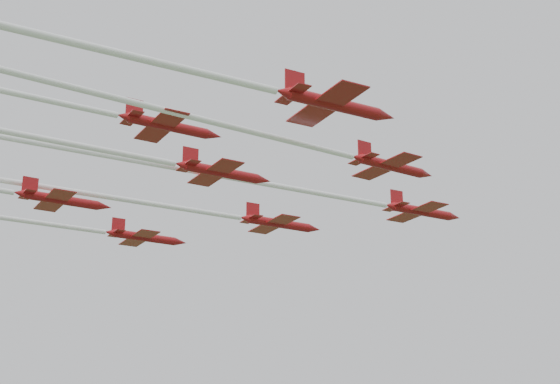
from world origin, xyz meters
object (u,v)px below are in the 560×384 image
Objects in this scene: jet_row2_left at (189,209)px; jet_row3_mid at (53,140)px; jet_row2_right at (289,141)px; jet_row3_right at (253,85)px; jet_row3_left at (57,225)px; jet_lead at (297,189)px.

jet_row3_mid is (3.70, -23.59, 0.49)m from jet_row2_left.
jet_row3_right reaches higher than jet_row2_right.
jet_row3_mid is at bearing -146.37° from jet_row3_right.
jet_row2_right is 23.10m from jet_row3_mid.
jet_row2_left reaches higher than jet_row3_left.
jet_row2_right is at bearing 131.65° from jet_row3_right.
jet_row3_mid is 22.47m from jet_row3_right.
jet_row3_right is at bearing -37.92° from jet_lead.
jet_row3_mid reaches higher than jet_row2_right.
jet_row3_left is 40.21m from jet_row3_right.
jet_lead reaches higher than jet_row3_left.
jet_row2_right is 1.24× the size of jet_row3_right.
jet_row2_right is at bearing -1.69° from jet_row2_left.
jet_row2_left is 0.81× the size of jet_row3_mid.
jet_row3_right is at bearing 8.02° from jet_row3_left.
jet_row3_mid is (16.35, -13.91, 2.64)m from jet_row3_left.
jet_row2_right is 9.45m from jet_row3_right.
jet_row3_right is at bearing -13.75° from jet_row2_left.
jet_lead is 1.02× the size of jet_row3_mid.
jet_row2_right is 0.80× the size of jet_row3_mid.
jet_row3_right is (22.23, 3.16, 0.79)m from jet_row3_mid.
jet_row2_left is at bearing -136.90° from jet_lead.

